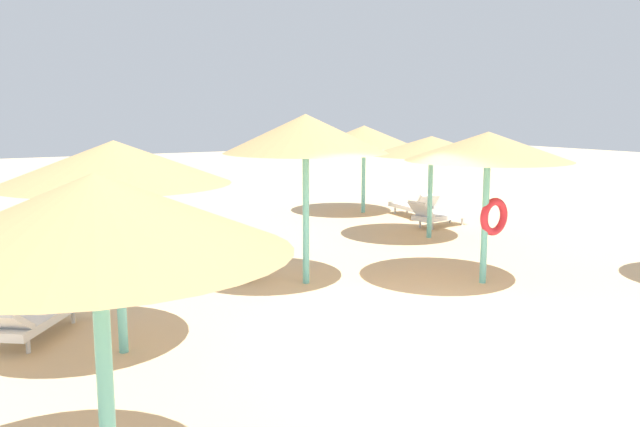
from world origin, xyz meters
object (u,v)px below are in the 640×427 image
at_px(parasol_1, 114,163).
at_px(lounger_1, 31,318).
at_px(parasol_8, 488,148).
at_px(parasol_6, 431,146).
at_px(parasol_0, 364,136).
at_px(lounger_6, 438,215).
at_px(lounger_0, 414,206).
at_px(parasol_5, 96,215).
at_px(parasol_2, 306,134).
at_px(lounger_2, 220,263).

xyz_separation_m(parasol_1, lounger_1, (-0.99, 1.09, -2.16)).
relative_size(parasol_1, parasol_8, 0.98).
bearing_deg(parasol_6, parasol_0, 78.89).
bearing_deg(lounger_1, lounger_6, 20.53).
xyz_separation_m(parasol_0, lounger_0, (0.84, -1.48, -2.03)).
xyz_separation_m(parasol_1, lounger_6, (9.60, 5.06, -2.15)).
bearing_deg(lounger_0, parasol_6, -121.72).
bearing_deg(parasol_5, parasol_0, 49.20).
bearing_deg(parasol_2, parasol_6, 25.24).
distance_m(lounger_2, lounger_6, 7.53).
xyz_separation_m(parasol_0, parasol_2, (-5.54, -6.39, 0.36)).
relative_size(parasol_6, lounger_6, 1.56).
bearing_deg(parasol_5, lounger_1, 90.83).
relative_size(lounger_2, lounger_6, 1.00).
bearing_deg(lounger_0, lounger_1, -153.13).
bearing_deg(parasol_0, parasol_1, -138.49).
bearing_deg(lounger_6, lounger_1, -159.47).
bearing_deg(lounger_2, parasol_0, 38.31).
relative_size(parasol_8, lounger_6, 1.53).
height_order(parasol_2, lounger_2, parasol_2).
bearing_deg(lounger_6, lounger_0, 73.37).
relative_size(parasol_0, parasol_1, 1.11).
height_order(parasol_6, parasol_8, parasol_8).
xyz_separation_m(lounger_2, lounger_6, (7.18, 2.27, 0.00)).
relative_size(parasol_2, parasol_5, 1.10).
distance_m(parasol_1, parasol_5, 3.71).
distance_m(parasol_6, lounger_2, 6.44).
distance_m(parasol_2, parasol_5, 7.11).
relative_size(parasol_1, parasol_2, 0.94).
height_order(parasol_2, lounger_0, parasol_2).
distance_m(lounger_1, lounger_2, 3.81).
xyz_separation_m(parasol_8, lounger_1, (-7.52, 0.90, -2.16)).
distance_m(parasol_2, lounger_1, 5.32).
height_order(lounger_2, lounger_6, lounger_6).
bearing_deg(lounger_2, lounger_0, 27.06).
relative_size(parasol_2, lounger_1, 1.61).
bearing_deg(parasol_8, parasol_6, 63.62).
distance_m(parasol_6, parasol_8, 4.28).
height_order(parasol_1, lounger_0, parasol_1).
height_order(parasol_0, parasol_2, parasol_2).
bearing_deg(parasol_6, parasol_2, -154.76).
relative_size(parasol_0, lounger_1, 1.68).
distance_m(parasol_5, lounger_1, 5.13).
distance_m(parasol_8, lounger_0, 7.73).
height_order(parasol_6, lounger_6, parasol_6).
distance_m(parasol_8, lounger_1, 7.88).
relative_size(parasol_6, lounger_1, 1.58).
xyz_separation_m(parasol_8, lounger_6, (3.07, 4.87, -2.15)).
bearing_deg(lounger_1, lounger_2, 26.45).
relative_size(lounger_1, lounger_2, 0.99).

